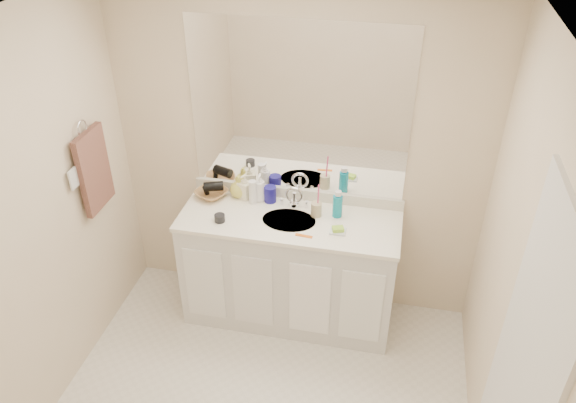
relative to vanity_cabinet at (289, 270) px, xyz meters
The scene contains 28 objects.
ceiling 2.23m from the vanity_cabinet, 90.00° to the right, with size 2.60×2.60×0.02m, color white.
wall_back 0.82m from the vanity_cabinet, 90.00° to the left, with size 2.60×0.02×2.40m, color beige.
wall_left 1.83m from the vanity_cabinet, 141.75° to the right, with size 0.02×2.60×2.40m, color beige.
wall_right 1.83m from the vanity_cabinet, 38.25° to the right, with size 0.02×2.60×2.40m, color beige.
vanity_cabinet is the anchor object (origin of this frame).
countertop 0.44m from the vanity_cabinet, ahead, with size 1.52×0.57×0.03m, color white.
backsplash 0.56m from the vanity_cabinet, 90.00° to the left, with size 1.52×0.03×0.08m, color silver.
sink_basin 0.44m from the vanity_cabinet, 90.00° to the right, with size 0.37×0.37×0.02m, color #BAAEA3.
faucet 0.53m from the vanity_cabinet, 90.00° to the left, with size 0.02×0.02×0.11m, color silver.
mirror 1.17m from the vanity_cabinet, 90.00° to the left, with size 1.48×0.01×1.20m, color white.
blue_mug 0.58m from the vanity_cabinet, 134.29° to the left, with size 0.09×0.09×0.12m, color navy.
tan_cup 0.54m from the vanity_cabinet, 23.37° to the left, with size 0.07×0.07×0.10m, color tan.
toothbrush 0.64m from the vanity_cabinet, 22.22° to the left, with size 0.01×0.01×0.21m, color #EA3D7C.
mouthwash_bottle 0.63m from the vanity_cabinet, 17.54° to the left, with size 0.07×0.07×0.16m, color #0D8BA7.
soap_dish 0.58m from the vanity_cabinet, 14.29° to the right, with size 0.11×0.08×0.01m, color silver.
green_soap 0.60m from the vanity_cabinet, 14.29° to the right, with size 0.07×0.05×0.03m, color #9BD935.
orange_comb 0.51m from the vanity_cabinet, 53.27° to the right, with size 0.12×0.02×0.00m, color orange.
dark_jar 0.68m from the vanity_cabinet, 164.00° to the right, with size 0.07×0.07×0.05m, color black.
extra_white_bottle 0.63m from the vanity_cabinet, 154.79° to the left, with size 0.06×0.06×0.18m, color white.
soap_bottle_white 0.64m from the vanity_cabinet, 143.99° to the left, with size 0.08×0.08×0.21m, color white.
soap_bottle_cream 0.69m from the vanity_cabinet, 152.09° to the left, with size 0.08×0.09×0.19m, color #F7F1C9.
soap_bottle_yellow 0.71m from the vanity_cabinet, 154.10° to the left, with size 0.13×0.13×0.17m, color #CDC850.
wicker_basket 0.79m from the vanity_cabinet, 165.96° to the left, with size 0.22×0.22×0.05m, color #A17141.
hair_dryer 0.82m from the vanity_cabinet, 165.51° to the left, with size 0.07×0.07×0.14m, color black.
towel_ring 1.71m from the vanity_cabinet, 168.86° to the right, with size 0.11×0.11×0.01m, color silver.
hand_towel 1.52m from the vanity_cabinet, 168.69° to the right, with size 0.04×0.32×0.55m, color #492D27.
switch_plate 1.61m from the vanity_cabinet, 160.52° to the right, with size 0.01×0.09×0.13m, color white.
door 1.94m from the vanity_cabinet, 45.81° to the right, with size 0.02×0.82×2.00m, color silver.
Camera 1 is at (0.65, -2.06, 3.07)m, focal length 35.00 mm.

